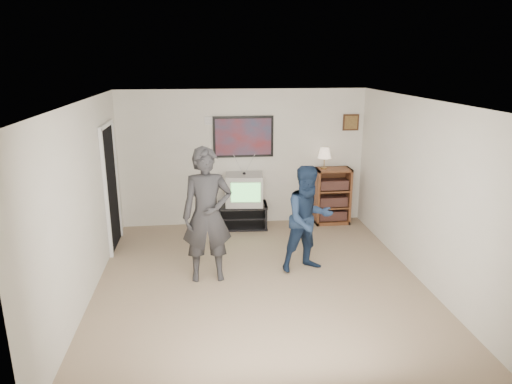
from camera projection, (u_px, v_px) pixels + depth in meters
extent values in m
cube|color=#7A634D|center=(260.00, 283.00, 6.36)|extent=(4.50, 5.00, 0.01)
cube|color=white|center=(261.00, 101.00, 5.66)|extent=(4.50, 5.00, 0.01)
cube|color=silver|center=(243.00, 158.00, 8.40)|extent=(4.50, 0.01, 2.50)
cube|color=silver|center=(84.00, 203.00, 5.76)|extent=(0.01, 5.00, 2.50)
cube|color=silver|center=(423.00, 192.00, 6.26)|extent=(0.01, 5.00, 2.50)
cube|color=black|center=(242.00, 205.00, 8.36)|extent=(0.93, 0.55, 0.04)
cube|color=black|center=(243.00, 226.00, 8.48)|extent=(0.93, 0.55, 0.04)
cube|color=black|center=(220.00, 216.00, 8.37)|extent=(0.07, 0.48, 0.45)
cube|color=black|center=(265.00, 215.00, 8.47)|extent=(0.07, 0.48, 0.45)
imported|color=#29282B|center=(207.00, 215.00, 6.25)|extent=(0.70, 0.47, 1.89)
imported|color=#182843|center=(308.00, 219.00, 6.57)|extent=(0.89, 0.77, 1.57)
cube|color=white|center=(209.00, 188.00, 6.34)|extent=(0.07, 0.13, 0.04)
cube|color=white|center=(306.00, 194.00, 6.74)|extent=(0.04, 0.12, 0.03)
cube|color=black|center=(243.00, 137.00, 8.26)|extent=(1.10, 0.03, 0.75)
cube|color=white|center=(212.00, 121.00, 8.12)|extent=(0.28, 0.02, 0.14)
cube|color=#402914|center=(351.00, 122.00, 8.42)|extent=(0.30, 0.03, 0.30)
cube|color=black|center=(111.00, 188.00, 7.36)|extent=(0.03, 0.85, 2.00)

